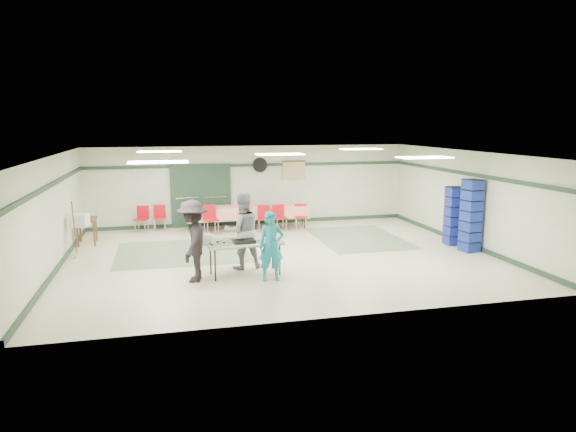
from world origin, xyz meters
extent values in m
plane|color=beige|center=(0.00, 0.00, 0.00)|extent=(11.00, 11.00, 0.00)
plane|color=silver|center=(0.00, 0.00, 2.70)|extent=(11.00, 11.00, 0.00)
plane|color=beige|center=(0.00, 4.50, 1.35)|extent=(11.00, 0.00, 11.00)
plane|color=beige|center=(0.00, -4.50, 1.35)|extent=(11.00, 0.00, 11.00)
plane|color=beige|center=(-5.50, 0.00, 1.35)|extent=(0.00, 9.00, 9.00)
plane|color=beige|center=(5.50, 0.00, 1.35)|extent=(0.00, 9.00, 9.00)
cube|color=#1F3927|center=(0.00, 4.47, 2.05)|extent=(11.00, 0.06, 0.10)
cube|color=#1F3927|center=(0.00, 4.47, 0.06)|extent=(11.00, 0.06, 0.12)
cube|color=#1F3927|center=(-5.47, 0.00, 2.05)|extent=(0.06, 9.00, 0.10)
cube|color=#1F3927|center=(-5.47, 0.00, 0.06)|extent=(0.06, 9.00, 0.12)
cube|color=#1F3927|center=(5.47, 0.00, 2.05)|extent=(0.06, 9.00, 0.10)
cube|color=#1F3927|center=(5.47, 0.00, 0.06)|extent=(0.06, 9.00, 0.12)
cube|color=#66805D|center=(-2.50, 1.00, 0.00)|extent=(3.50, 3.00, 0.01)
cube|color=#66805D|center=(2.80, 1.50, 0.00)|extent=(2.50, 3.50, 0.01)
cube|color=#979A97|center=(-2.20, 4.44, 1.05)|extent=(0.90, 0.06, 2.10)
cube|color=#979A97|center=(-1.25, 4.44, 1.05)|extent=(0.90, 0.06, 2.10)
cube|color=#1F3927|center=(-1.73, 4.42, 1.05)|extent=(2.00, 0.03, 2.15)
cylinder|color=black|center=(0.30, 4.44, 2.05)|extent=(0.50, 0.10, 0.50)
cube|color=tan|center=(1.50, 4.44, 1.85)|extent=(0.80, 0.02, 0.60)
cube|color=#B6B5B1|center=(-1.16, -1.48, 0.74)|extent=(1.80, 0.86, 0.04)
cylinder|color=black|center=(-1.88, -1.84, 0.36)|extent=(0.04, 0.04, 0.72)
cylinder|color=black|center=(-0.38, -1.69, 0.36)|extent=(0.04, 0.04, 0.72)
cylinder|color=black|center=(-1.93, -1.27, 0.36)|extent=(0.04, 0.04, 0.72)
cylinder|color=black|center=(-0.43, -1.13, 0.36)|extent=(0.04, 0.04, 0.72)
cube|color=silver|center=(-0.58, -1.58, 0.77)|extent=(0.59, 0.47, 0.02)
cube|color=silver|center=(-1.18, -1.32, 0.77)|extent=(0.61, 0.48, 0.02)
cube|color=silver|center=(-1.76, -1.56, 0.77)|extent=(0.57, 0.46, 0.02)
cube|color=black|center=(-1.18, -1.51, 0.80)|extent=(0.52, 0.35, 0.08)
cube|color=white|center=(-2.03, -1.47, 0.88)|extent=(0.27, 0.25, 0.23)
imported|color=teal|center=(-0.65, -2.04, 0.78)|extent=(0.58, 0.39, 1.56)
imported|color=gray|center=(-1.13, -0.92, 0.92)|extent=(0.98, 0.81, 1.84)
imported|color=black|center=(-2.34, -1.69, 0.91)|extent=(0.91, 1.30, 1.82)
cube|color=red|center=(0.82, 3.71, 0.74)|extent=(2.04, 1.14, 0.05)
cube|color=red|center=(0.82, 3.71, 0.55)|extent=(2.04, 1.16, 0.40)
cylinder|color=black|center=(-0.03, 3.52, 0.36)|extent=(0.04, 0.04, 0.72)
cylinder|color=black|center=(1.56, 3.26, 0.36)|extent=(0.04, 0.04, 0.72)
cylinder|color=black|center=(0.08, 4.15, 0.36)|extent=(0.04, 0.04, 0.72)
cylinder|color=black|center=(1.67, 3.89, 0.36)|extent=(0.04, 0.04, 0.72)
cube|color=red|center=(-1.38, 3.71, 0.74)|extent=(1.87, 0.91, 0.05)
cube|color=red|center=(-1.38, 3.71, 0.55)|extent=(1.87, 0.93, 0.40)
cylinder|color=black|center=(-2.12, 3.35, 0.36)|extent=(0.04, 0.04, 0.72)
cylinder|color=black|center=(-0.60, 3.45, 0.36)|extent=(0.04, 0.04, 0.72)
cylinder|color=black|center=(-2.16, 3.96, 0.36)|extent=(0.04, 0.04, 0.72)
cylinder|color=black|center=(-0.64, 4.06, 0.36)|extent=(0.04, 0.04, 0.72)
cube|color=red|center=(0.69, 3.06, 0.44)|extent=(0.44, 0.44, 0.04)
cube|color=red|center=(0.67, 3.23, 0.65)|extent=(0.40, 0.09, 0.40)
cylinder|color=silver|center=(0.55, 2.88, 0.21)|extent=(0.02, 0.02, 0.42)
cylinder|color=silver|center=(0.87, 2.92, 0.21)|extent=(0.02, 0.02, 0.42)
cylinder|color=silver|center=(0.51, 3.19, 0.21)|extent=(0.02, 0.02, 0.42)
cylinder|color=silver|center=(0.83, 3.23, 0.21)|extent=(0.02, 0.02, 0.42)
cube|color=red|center=(0.16, 3.06, 0.44)|extent=(0.46, 0.46, 0.04)
cube|color=red|center=(0.19, 3.23, 0.65)|extent=(0.40, 0.11, 0.40)
cylinder|color=silver|center=(-0.02, 2.93, 0.21)|extent=(0.02, 0.02, 0.42)
cylinder|color=silver|center=(0.29, 2.87, 0.21)|extent=(0.02, 0.02, 0.42)
cylinder|color=silver|center=(0.03, 3.24, 0.21)|extent=(0.02, 0.02, 0.42)
cylinder|color=silver|center=(0.34, 3.18, 0.21)|extent=(0.02, 0.02, 0.42)
cube|color=red|center=(1.40, 3.06, 0.43)|extent=(0.46, 0.46, 0.04)
cube|color=red|center=(1.43, 3.23, 0.65)|extent=(0.39, 0.11, 0.39)
cylinder|color=silver|center=(1.21, 2.93, 0.21)|extent=(0.02, 0.02, 0.41)
cylinder|color=silver|center=(1.52, 2.87, 0.21)|extent=(0.02, 0.02, 0.41)
cylinder|color=silver|center=(1.27, 3.24, 0.21)|extent=(0.02, 0.02, 0.41)
cylinder|color=silver|center=(1.58, 3.18, 0.21)|extent=(0.02, 0.02, 0.41)
cube|color=red|center=(-1.53, 3.06, 0.48)|extent=(0.51, 0.51, 0.04)
cube|color=red|center=(-1.57, 3.25, 0.71)|extent=(0.43, 0.13, 0.43)
cylinder|color=silver|center=(-1.66, 2.85, 0.23)|extent=(0.02, 0.02, 0.45)
cylinder|color=silver|center=(-1.32, 2.92, 0.23)|extent=(0.02, 0.02, 0.45)
cylinder|color=silver|center=(-1.73, 3.19, 0.23)|extent=(0.02, 0.02, 0.45)
cylinder|color=silver|center=(-1.39, 3.26, 0.23)|extent=(0.02, 0.02, 0.45)
cube|color=red|center=(-3.11, 4.00, 0.43)|extent=(0.41, 0.41, 0.04)
cube|color=red|center=(-3.10, 4.18, 0.65)|extent=(0.39, 0.06, 0.39)
cylinder|color=silver|center=(-3.27, 3.85, 0.21)|extent=(0.02, 0.02, 0.41)
cylinder|color=silver|center=(-2.96, 3.84, 0.21)|extent=(0.02, 0.02, 0.41)
cylinder|color=silver|center=(-3.26, 4.16, 0.21)|extent=(0.02, 0.02, 0.41)
cylinder|color=silver|center=(-2.94, 4.15, 0.21)|extent=(0.02, 0.02, 0.41)
cube|color=red|center=(-3.67, 3.91, 0.43)|extent=(0.50, 0.50, 0.04)
cube|color=red|center=(-3.62, 4.07, 0.65)|extent=(0.39, 0.16, 0.39)
cylinder|color=silver|center=(-3.87, 3.80, 0.21)|extent=(0.02, 0.02, 0.41)
cylinder|color=silver|center=(-3.57, 3.71, 0.21)|extent=(0.02, 0.02, 0.41)
cylinder|color=silver|center=(-3.78, 4.10, 0.21)|extent=(0.02, 0.02, 0.41)
cylinder|color=silver|center=(-3.48, 4.01, 0.21)|extent=(0.02, 0.02, 0.41)
cube|color=navy|center=(5.15, -0.74, 0.99)|extent=(0.50, 0.50, 1.99)
cube|color=#A61910|center=(5.15, 0.10, 0.75)|extent=(0.42, 0.42, 1.50)
cube|color=navy|center=(5.15, 0.10, 0.84)|extent=(0.45, 0.45, 1.68)
cube|color=brown|center=(-5.15, 2.66, 0.72)|extent=(0.59, 0.88, 0.05)
cube|color=brown|center=(-5.36, 2.30, 0.35)|extent=(0.05, 0.05, 0.70)
cube|color=brown|center=(-4.91, 2.32, 0.35)|extent=(0.05, 0.05, 0.70)
cube|color=brown|center=(-5.39, 3.00, 0.35)|extent=(0.05, 0.05, 0.70)
cube|color=brown|center=(-4.94, 3.02, 0.35)|extent=(0.05, 0.05, 0.70)
cube|color=beige|center=(-5.15, 1.46, 0.92)|extent=(0.51, 0.46, 0.35)
cylinder|color=brown|center=(-5.23, 1.11, 0.77)|extent=(0.07, 0.24, 1.48)
camera|label=1|loc=(-2.87, -12.87, 3.48)|focal=32.00mm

